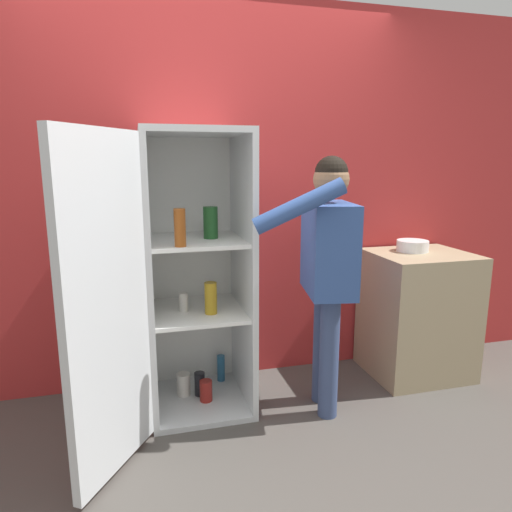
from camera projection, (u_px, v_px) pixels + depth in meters
ground_plane at (246, 456)px, 2.39m from camera, size 12.00×12.00×0.00m
wall_back at (211, 198)px, 3.06m from camera, size 7.00×0.06×2.55m
refrigerator at (180, 280)px, 2.66m from camera, size 0.98×1.15×1.70m
person at (327, 257)px, 2.67m from camera, size 0.68×0.59×1.55m
counter at (417, 314)px, 3.26m from camera, size 0.67×0.58×0.89m
bowl at (413, 246)px, 3.23m from camera, size 0.22×0.22×0.08m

